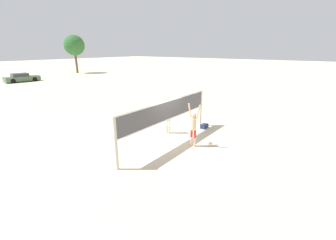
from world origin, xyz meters
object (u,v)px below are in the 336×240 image
object	(u,v)px
volleyball_net	(168,114)
tree_left_cluster	(74,45)
gear_bag	(204,126)
volleyball	(211,144)
parked_car_near	(22,78)
player_blocker	(168,116)
player_spiker	(194,124)

from	to	relation	value
volleyball_net	tree_left_cluster	distance (m)	41.11
gear_bag	volleyball	bearing A→B (deg)	-145.10
gear_bag	parked_car_near	world-z (taller)	parked_car_near
player_blocker	volleyball	xyz separation A→B (m)	(-0.18, -2.93, -0.96)
player_blocker	volleyball	bearing A→B (deg)	-3.51
player_spiker	parked_car_near	xyz separation A→B (m)	(4.90, 33.38, -0.63)
player_spiker	player_blocker	size ratio (longest dim) A/B	1.12
volleyball_net	volleyball	world-z (taller)	volleyball_net
volleyball	parked_car_near	world-z (taller)	parked_car_near
player_blocker	volleyball	size ratio (longest dim) A/B	9.29
player_spiker	player_blocker	distance (m)	2.33
volleyball	gear_bag	distance (m)	2.80
player_spiker	player_blocker	world-z (taller)	player_spiker
volleyball_net	tree_left_cluster	xyz separation A→B (m)	(17.72, 36.89, 3.85)
volleyball	parked_car_near	xyz separation A→B (m)	(4.30, 34.11, 0.48)
tree_left_cluster	volleyball_net	bearing A→B (deg)	-115.65
player_spiker	volleyball	xyz separation A→B (m)	(0.59, -0.73, -1.11)
volleyball_net	volleyball	size ratio (longest dim) A/B	32.97
volleyball_net	tree_left_cluster	size ratio (longest dim) A/B	0.97
volleyball_net	player_spiker	size ratio (longest dim) A/B	3.17
parked_car_near	volleyball	bearing A→B (deg)	-92.00
volleyball	volleyball_net	bearing A→B (deg)	115.21
player_spiker	tree_left_cluster	world-z (taller)	tree_left_cluster
player_spiker	gear_bag	size ratio (longest dim) A/B	4.39
player_blocker	parked_car_near	size ratio (longest dim) A/B	0.42
volleyball_net	parked_car_near	distance (m)	32.49
volleyball_net	player_spiker	xyz separation A→B (m)	(0.38, -1.34, -0.39)
player_blocker	tree_left_cluster	size ratio (longest dim) A/B	0.27
volleyball_net	parked_car_near	xyz separation A→B (m)	(5.28, 32.04, -1.02)
player_spiker	tree_left_cluster	distance (m)	42.20
volleyball_net	player_blocker	distance (m)	1.53
gear_bag	tree_left_cluster	bearing A→B (deg)	68.86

